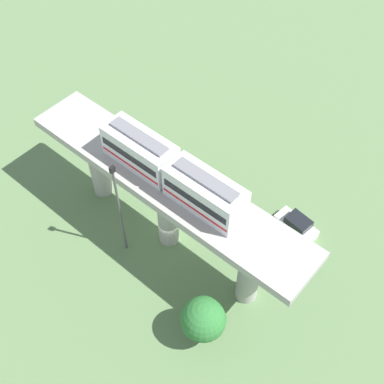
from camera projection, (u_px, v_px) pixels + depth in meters
ground_plane at (169, 238)px, 48.45m from camera, size 120.00×120.00×0.00m
viaduct at (167, 196)px, 43.39m from camera, size 5.20×28.00×8.78m
train at (171, 171)px, 40.14m from camera, size 2.64×13.55×3.24m
parked_car_orange at (201, 178)px, 52.23m from camera, size 2.29×4.39×1.76m
parked_car_white at (297, 225)px, 48.50m from camera, size 2.31×4.39×1.76m
tree_near_viaduct at (203, 319)px, 39.92m from camera, size 3.67×3.67×4.95m
signal_post at (119, 207)px, 42.96m from camera, size 0.44×0.28×11.38m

